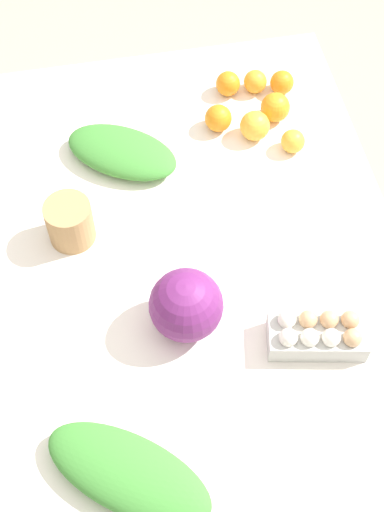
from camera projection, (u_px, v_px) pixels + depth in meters
ground_plane at (192, 381)px, 2.43m from camera, size 8.00×8.00×0.00m
dining_table at (192, 278)px, 1.84m from camera, size 1.49×1.06×0.78m
cabbage_purple at (186, 305)px, 1.60m from camera, size 0.17×0.17×0.17m
egg_carton at (318, 334)px, 1.61m from camera, size 0.14×0.24×0.09m
paper_bag at (70, 222)px, 1.75m from camera, size 0.12×0.12×0.12m
greens_bunch_kale at (122, 152)px, 1.91m from camera, size 0.31×0.35×0.06m
greens_bunch_dandelion at (128, 473)px, 1.45m from camera, size 0.35×0.39×0.07m
orange_0 at (255, 126)px, 1.95m from camera, size 0.08×0.08×0.08m
orange_1 at (275, 107)px, 1.99m from camera, size 0.08×0.08×0.08m
orange_2 at (282, 82)px, 2.05m from camera, size 0.07×0.07×0.07m
orange_3 at (255, 82)px, 2.05m from camera, size 0.07×0.07×0.07m
orange_4 at (293, 141)px, 1.93m from camera, size 0.07×0.07×0.07m
orange_5 at (218, 118)px, 1.97m from camera, size 0.08×0.08×0.08m
orange_6 at (228, 84)px, 2.04m from camera, size 0.07×0.07×0.07m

